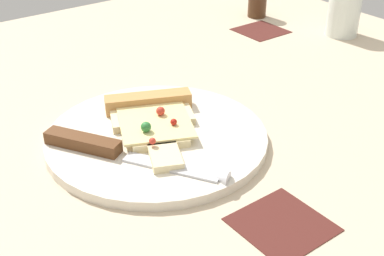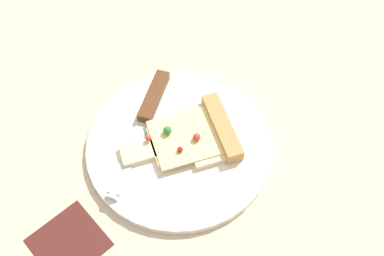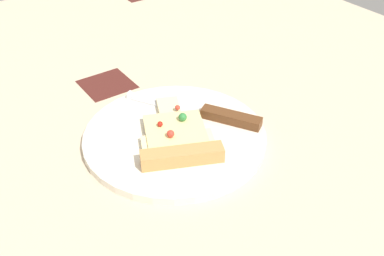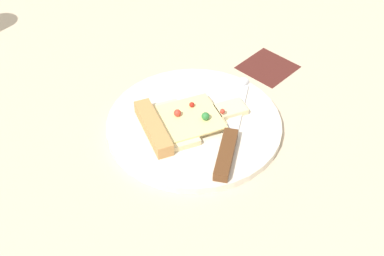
{
  "view_description": "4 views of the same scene",
  "coord_description": "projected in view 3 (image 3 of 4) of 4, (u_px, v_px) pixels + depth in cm",
  "views": [
    {
      "loc": [
        -29.47,
        -40.62,
        36.12
      ],
      "look_at": [
        5.66,
        5.99,
        2.06
      ],
      "focal_mm": 48.92,
      "sensor_mm": 36.0,
      "label": 1
    },
    {
      "loc": [
        30.92,
        -15.14,
        60.86
      ],
      "look_at": [
        2.65,
        10.77,
        4.1
      ],
      "focal_mm": 42.57,
      "sensor_mm": 36.0,
      "label": 2
    },
    {
      "loc": [
        31.83,
        56.02,
        43.74
      ],
      "look_at": [
        0.68,
        11.63,
        3.51
      ],
      "focal_mm": 41.78,
      "sensor_mm": 36.0,
      "label": 3
    },
    {
      "loc": [
        -41.55,
        54.83,
        59.33
      ],
      "look_at": [
        -0.45,
        11.7,
        3.38
      ],
      "focal_mm": 49.08,
      "sensor_mm": 36.0,
      "label": 4
    }
  ],
  "objects": [
    {
      "name": "plate",
      "position": [
        175.0,
        136.0,
        0.71
      ],
      "size": [
        28.82,
        28.82,
        1.27
      ],
      "primitive_type": "cylinder",
      "color": "silver",
      "rests_on": "ground_plane"
    },
    {
      "name": "knife",
      "position": [
        205.0,
        112.0,
        0.74
      ],
      "size": [
        14.21,
        21.62,
        2.45
      ],
      "rotation": [
        0.0,
        0.0,
        3.69
      ],
      "color": "silver",
      "rests_on": "plate"
    },
    {
      "name": "pizza_slice",
      "position": [
        177.0,
        139.0,
        0.68
      ],
      "size": [
        14.73,
        19.07,
        2.63
      ],
      "rotation": [
        0.0,
        0.0,
        2.72
      ],
      "color": "beige",
      "rests_on": "plate"
    },
    {
      "name": "ground_plane",
      "position": [
        157.0,
        117.0,
        0.78
      ],
      "size": [
        136.49,
        136.49,
        3.0
      ],
      "color": "#C6B293",
      "rests_on": "ground"
    }
  ]
}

